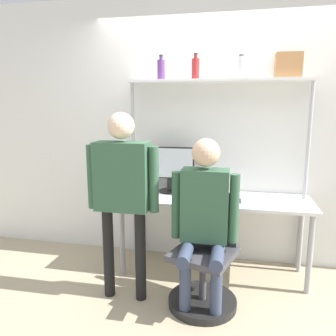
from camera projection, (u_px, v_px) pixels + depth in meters
ground_plane at (209, 287)px, 2.97m from camera, size 12.00×12.00×0.00m
wall_back at (218, 133)px, 3.35m from camera, size 8.00×0.06×2.70m
desk at (213, 206)px, 3.16m from camera, size 1.82×0.60×0.75m
shelf_unit at (217, 108)px, 3.12m from camera, size 1.73×0.29×1.86m
monitor at (170, 167)px, 3.31m from camera, size 0.49×0.23×0.46m
laptop at (213, 192)px, 3.09m from camera, size 0.28×0.24×0.23m
cell_phone at (237, 201)px, 3.02m from camera, size 0.07×0.15×0.01m
office_chair at (205, 271)px, 2.69m from camera, size 0.58×0.58×0.93m
person_seated at (204, 211)px, 2.55m from camera, size 0.53×0.47×1.38m
person_standing at (122, 184)px, 2.64m from camera, size 0.60×0.21×1.57m
bottle_clear at (241, 69)px, 3.01m from camera, size 0.08×0.08×0.22m
bottle_purple at (161, 70)px, 3.17m from camera, size 0.07×0.07×0.24m
bottle_red at (196, 69)px, 3.10m from camera, size 0.07×0.07×0.24m
storage_box at (288, 66)px, 2.93m from camera, size 0.23×0.17×0.22m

